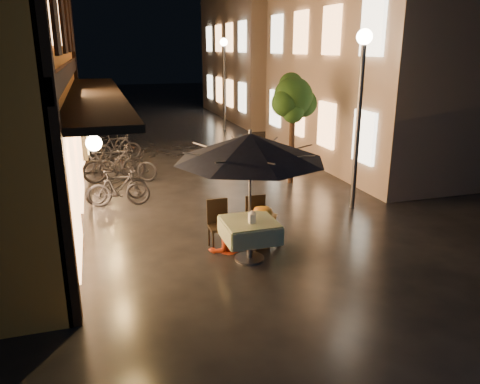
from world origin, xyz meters
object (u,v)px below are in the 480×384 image
object	(u,v)px
streetlamp_near	(361,88)
bicycle_0	(117,186)
cafe_table	(250,230)
person_yellow	(263,207)
person_orange	(224,216)
table_lantern	(252,216)
patio_umbrella	(250,147)

from	to	relation	value
streetlamp_near	bicycle_0	xyz separation A→B (m)	(-5.57, 2.16, -2.50)
cafe_table	person_yellow	xyz separation A→B (m)	(0.45, 0.55, 0.22)
person_orange	streetlamp_near	bearing A→B (deg)	-173.59
bicycle_0	table_lantern	bearing A→B (deg)	-168.65
person_yellow	streetlamp_near	bearing A→B (deg)	-143.13
cafe_table	table_lantern	distance (m)	0.36
cafe_table	bicycle_0	xyz separation A→B (m)	(-2.18, 4.27, -0.17)
patio_umbrella	table_lantern	xyz separation A→B (m)	(0.00, -0.14, -1.23)
bicycle_0	cafe_table	bearing A→B (deg)	-167.93
patio_umbrella	person_orange	size ratio (longest dim) A/B	1.90
streetlamp_near	cafe_table	world-z (taller)	streetlamp_near
streetlamp_near	cafe_table	distance (m)	4.63
streetlamp_near	table_lantern	distance (m)	4.53
cafe_table	patio_umbrella	size ratio (longest dim) A/B	0.36
streetlamp_near	person_yellow	size ratio (longest dim) A/B	2.62
table_lantern	person_yellow	xyz separation A→B (m)	(0.45, 0.68, -0.11)
table_lantern	person_yellow	bearing A→B (deg)	56.69
person_orange	person_yellow	size ratio (longest dim) A/B	0.89
streetlamp_near	person_orange	xyz separation A→B (m)	(-3.73, -1.58, -2.20)
patio_umbrella	person_orange	xyz separation A→B (m)	(-0.34, 0.52, -1.43)
streetlamp_near	person_yellow	distance (m)	3.94
patio_umbrella	person_yellow	xyz separation A→B (m)	(0.45, 0.55, -1.34)
cafe_table	bicycle_0	distance (m)	4.79
cafe_table	person_orange	size ratio (longest dim) A/B	0.69
table_lantern	cafe_table	bearing A→B (deg)	90.00
person_orange	bicycle_0	bearing A→B (deg)	-80.34
table_lantern	person_orange	bearing A→B (deg)	117.12
person_yellow	person_orange	bearing A→B (deg)	11.02
bicycle_0	patio_umbrella	bearing A→B (deg)	-167.93
person_orange	person_yellow	distance (m)	0.79
cafe_table	table_lantern	size ratio (longest dim) A/B	3.96
patio_umbrella	table_lantern	distance (m)	1.24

